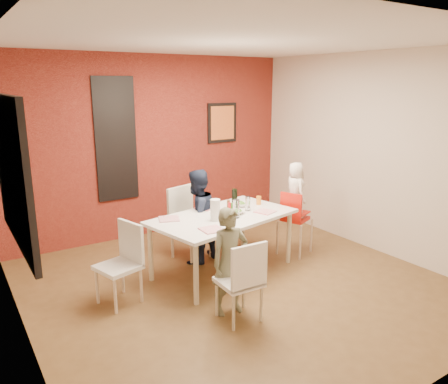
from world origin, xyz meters
TOP-DOWN VIEW (x-y plane):
  - ground at (0.00, 0.00)m, footprint 4.50×4.50m
  - ceiling at (0.00, 0.00)m, footprint 4.50×4.50m
  - wall_back at (0.00, 2.25)m, footprint 4.50×0.02m
  - wall_front at (0.00, -2.25)m, footprint 4.50×0.02m
  - wall_left at (-2.25, 0.00)m, footprint 0.02×4.50m
  - wall_right at (2.25, 0.00)m, footprint 0.02×4.50m
  - brick_accent_wall at (0.00, 2.23)m, footprint 4.50×0.02m
  - picture_window_frame at (-2.22, 0.20)m, footprint 0.05×1.70m
  - picture_window_pane at (-2.21, 0.20)m, footprint 0.02×1.55m
  - glassblock_strip at (-0.60, 2.21)m, footprint 0.55×0.03m
  - glassblock_surround at (-0.60, 2.21)m, footprint 0.60×0.03m
  - art_print_frame at (1.20, 2.21)m, footprint 0.54×0.03m
  - art_print_canvas at (1.20, 2.19)m, footprint 0.44×0.01m
  - dining_table at (0.06, 0.41)m, footprint 1.90×1.30m
  - chair_near at (-0.43, -0.70)m, footprint 0.40×0.40m
  - chair_far at (-0.08, 1.10)m, footprint 0.54×0.54m
  - chair_left at (-1.23, 0.35)m, footprint 0.49×0.49m
  - high_chair at (1.16, 0.36)m, footprint 0.48×0.48m
  - child_near at (-0.43, -0.47)m, footprint 0.42×0.30m
  - child_far at (-0.06, 0.85)m, footprint 0.71×0.63m
  - toddler at (1.18, 0.38)m, footprint 0.31×0.41m
  - plate_near_left at (-0.34, 0.02)m, footprint 0.25×0.25m
  - plate_far_mid at (0.04, 0.80)m, footprint 0.29×0.29m
  - plate_near_right at (0.57, 0.24)m, footprint 0.28×0.28m
  - plate_far_left at (-0.56, 0.62)m, footprint 0.30×0.30m
  - salad_bowl_a at (0.23, 0.38)m, footprint 0.26×0.26m
  - salad_bowl_b at (0.45, 0.63)m, footprint 0.27×0.27m
  - wine_bottle at (0.33, 0.56)m, footprint 0.07×0.07m
  - wine_glass_a at (0.14, 0.25)m, footprint 0.08×0.08m
  - wine_glass_b at (0.43, 0.41)m, footprint 0.06×0.06m
  - paper_towel_roll at (-0.13, 0.29)m, footprint 0.11×0.11m
  - condiment_red at (0.18, 0.44)m, footprint 0.03×0.03m
  - condiment_green at (0.20, 0.44)m, footprint 0.03×0.03m
  - condiment_brown at (0.19, 0.49)m, footprint 0.04×0.04m
  - sippy_cup at (0.72, 0.57)m, footprint 0.07×0.07m

SIDE VIEW (x-z plane):
  - ground at x=0.00m, z-range 0.00..0.00m
  - chair_near at x=-0.43m, z-range 0.05..0.89m
  - chair_left at x=-1.23m, z-range 0.05..0.91m
  - high_chair at x=1.16m, z-range 0.09..0.97m
  - chair_far at x=-0.08m, z-range 0.06..1.01m
  - child_near at x=-0.43m, z-range 0.00..1.11m
  - child_far at x=-0.06m, z-range 0.00..1.23m
  - dining_table at x=0.06m, z-range 0.30..1.02m
  - plate_near_right at x=0.57m, z-range 0.73..0.74m
  - plate_far_mid at x=0.04m, z-range 0.73..0.74m
  - plate_far_left at x=-0.56m, z-range 0.73..0.74m
  - plate_near_left at x=-0.34m, z-range 0.73..0.74m
  - salad_bowl_a at x=0.23m, z-range 0.73..0.78m
  - salad_bowl_b at x=0.45m, z-range 0.73..0.78m
  - sippy_cup at x=0.72m, z-range 0.73..0.84m
  - condiment_green at x=0.20m, z-range 0.73..0.86m
  - condiment_red at x=0.18m, z-range 0.73..0.86m
  - condiment_brown at x=0.19m, z-range 0.73..0.88m
  - wine_glass_b at x=0.43m, z-range 0.73..0.91m
  - wine_glass_a at x=0.14m, z-range 0.73..0.95m
  - paper_towel_roll at x=-0.13m, z-range 0.73..0.98m
  - wine_bottle at x=0.33m, z-range 0.73..0.99m
  - toddler at x=1.18m, z-range 0.52..1.27m
  - wall_back at x=0.00m, z-range 0.00..2.70m
  - wall_front at x=0.00m, z-range 0.00..2.70m
  - wall_left at x=-2.25m, z-range 0.00..2.70m
  - wall_right at x=2.25m, z-range 0.00..2.70m
  - brick_accent_wall at x=0.00m, z-range 0.00..2.70m
  - glassblock_strip at x=-0.60m, z-range 0.65..2.35m
  - glassblock_surround at x=-0.60m, z-range 0.62..2.38m
  - picture_window_frame at x=-2.22m, z-range 0.90..2.20m
  - picture_window_pane at x=-2.21m, z-range 0.98..2.12m
  - art_print_frame at x=1.20m, z-range 1.33..1.97m
  - art_print_canvas at x=1.20m, z-range 1.38..1.92m
  - ceiling at x=0.00m, z-range 2.69..2.71m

